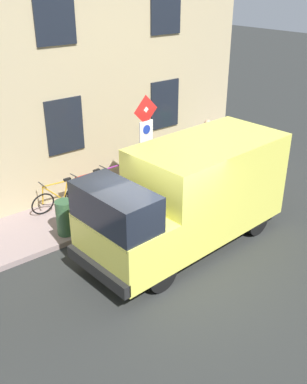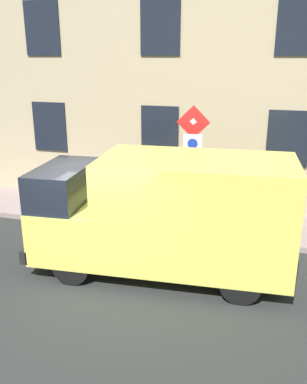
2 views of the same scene
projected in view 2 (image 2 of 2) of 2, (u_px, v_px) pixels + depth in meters
ground_plane at (102, 280)px, 8.53m from camera, size 80.00×80.00×0.00m
sidewalk_slab at (150, 216)px, 11.70m from camera, size 2.11×14.85×0.14m
building_facade at (163, 85)px, 11.88m from camera, size 0.75×12.85×7.13m
sign_post_stacked at (192, 156)px, 9.94m from camera, size 0.16×0.56×3.04m
delivery_van at (166, 213)px, 8.49m from camera, size 2.36×5.45×2.50m
bicycle_green at (233, 203)px, 11.44m from camera, size 0.46×1.71×0.89m
bicycle_purple at (199, 200)px, 11.68m from camera, size 0.47×1.72×0.89m
bicycle_red at (166, 197)px, 11.93m from camera, size 0.46×1.72×0.89m
bicycle_orange at (135, 194)px, 12.18m from camera, size 0.46×1.71×0.89m
litter_bin at (103, 204)px, 11.18m from camera, size 0.44×0.44×0.90m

